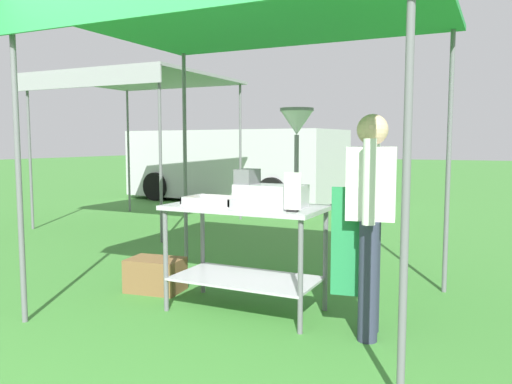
% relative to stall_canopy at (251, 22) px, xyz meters
% --- Properties ---
extents(ground_plane, '(70.00, 70.00, 0.00)m').
position_rel_stall_canopy_xyz_m(ground_plane, '(-0.16, 4.89, -2.39)').
color(ground_plane, '#3D7F33').
extents(stall_canopy, '(3.10, 2.50, 2.47)m').
position_rel_stall_canopy_xyz_m(stall_canopy, '(0.00, 0.00, 0.00)').
color(stall_canopy, slate).
rests_on(stall_canopy, ground).
extents(donut_cart, '(1.30, 0.69, 0.89)m').
position_rel_stall_canopy_xyz_m(donut_cart, '(-0.00, -0.10, -1.73)').
color(donut_cart, '#B7B7BC').
rests_on(donut_cart, ground).
extents(donut_tray, '(0.46, 0.32, 0.07)m').
position_rel_stall_canopy_xyz_m(donut_tray, '(-0.25, -0.21, -1.47)').
color(donut_tray, '#B7B7BC').
rests_on(donut_tray, donut_cart).
extents(donut_fryer, '(0.63, 0.28, 0.78)m').
position_rel_stall_canopy_xyz_m(donut_fryer, '(0.27, -0.10, -1.22)').
color(donut_fryer, '#B7B7BC').
rests_on(donut_fryer, donut_cart).
extents(menu_sign, '(0.13, 0.05, 0.29)m').
position_rel_stall_canopy_xyz_m(menu_sign, '(0.49, -0.30, -1.37)').
color(menu_sign, black).
rests_on(menu_sign, donut_cart).
extents(vendor, '(0.46, 0.54, 1.61)m').
position_rel_stall_canopy_xyz_m(vendor, '(1.06, -0.21, -1.48)').
color(vendor, '#2D3347').
rests_on(vendor, ground).
extents(supply_crate, '(0.55, 0.41, 0.31)m').
position_rel_stall_canopy_xyz_m(supply_crate, '(-1.03, 0.04, -2.23)').
color(supply_crate, brown).
rests_on(supply_crate, ground).
extents(van_silver, '(5.40, 2.47, 1.69)m').
position_rel_stall_canopy_xyz_m(van_silver, '(-3.96, 7.09, -1.51)').
color(van_silver, '#BCBCC1').
rests_on(van_silver, ground).
extents(neighbour_tent, '(2.77, 2.62, 2.50)m').
position_rel_stall_canopy_xyz_m(neighbour_tent, '(-3.69, 3.19, 0.02)').
color(neighbour_tent, slate).
rests_on(neighbour_tent, ground).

